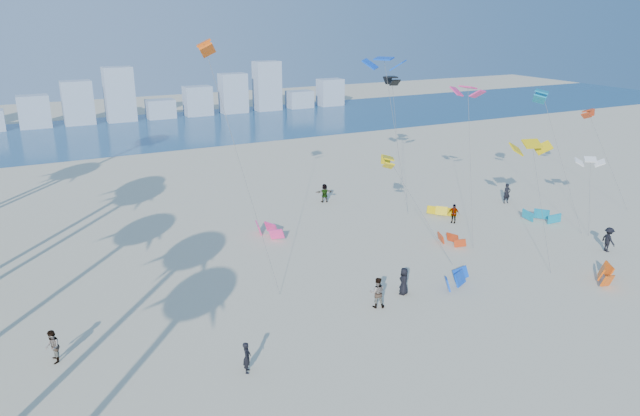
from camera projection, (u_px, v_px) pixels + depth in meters
name	position (u px, v px, depth m)	size (l,w,h in m)	color
ocean	(124.00, 133.00, 86.42)	(220.00, 220.00, 0.00)	navy
kitesurfer_near	(247.00, 357.00, 28.89)	(0.58, 0.38, 1.59)	black
kitesurfer_mid	(377.00, 292.00, 35.24)	(0.90, 0.70, 1.86)	gray
kitesurfers_far	(411.00, 234.00, 44.60)	(39.26, 20.90, 1.82)	black
grounded_kites	(456.00, 239.00, 44.76)	(23.61, 20.28, 0.97)	blue
flying_kites	(443.00, 94.00, 46.81)	(37.39, 25.11, 15.39)	yellow
distant_skyline	(103.00, 103.00, 93.44)	(85.00, 3.00, 8.40)	#9EADBF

